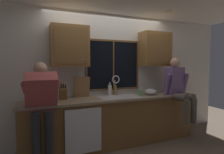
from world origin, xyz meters
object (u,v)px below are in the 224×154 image
person_standing (42,104)px  soap_dispenser (140,93)px  cutting_board (82,87)px  bottle_green_glass (115,90)px  bottle_tall_clear (110,90)px  mixing_bowl (151,92)px  person_sitting_on_counter (178,86)px  knife_block (63,94)px

person_standing → soap_dispenser: 1.83m
cutting_board → bottle_green_glass: (0.68, -0.01, -0.09)m
bottle_green_glass → bottle_tall_clear: bottle_tall_clear is taller
mixing_bowl → person_sitting_on_counter: bearing=-24.3°
person_sitting_on_counter → mixing_bowl: size_ratio=4.90×
mixing_bowl → bottle_green_glass: (-0.68, 0.24, 0.05)m
knife_block → person_standing: bearing=-130.0°
knife_block → soap_dispenser: bearing=-8.9°
person_sitting_on_counter → soap_dispenser: (-0.78, 0.16, -0.12)m
cutting_board → mixing_bowl: 1.39m
mixing_bowl → soap_dispenser: size_ratio=1.45×
bottle_green_glass → mixing_bowl: bearing=-19.7°
knife_block → mixing_bowl: knife_block is taller
knife_block → mixing_bowl: size_ratio=1.25×
person_standing → cutting_board: person_standing is taller
person_standing → person_sitting_on_counter: (2.60, 0.06, 0.14)m
person_standing → person_sitting_on_counter: 2.60m
soap_dispenser → bottle_green_glass: bottle_green_glass is taller
mixing_bowl → bottle_green_glass: bottle_green_glass is taller
person_sitting_on_counter → knife_block: 2.26m
person_sitting_on_counter → knife_block: size_ratio=3.92×
person_sitting_on_counter → knife_block: bearing=170.2°
bottle_green_glass → bottle_tall_clear: (-0.13, -0.01, 0.01)m
bottle_green_glass → bottle_tall_clear: size_ratio=0.96×
cutting_board → bottle_tall_clear: 0.56m
person_standing → cutting_board: bearing=36.0°
bottle_tall_clear → knife_block: bearing=-175.5°
soap_dispenser → bottle_tall_clear: bearing=150.5°
soap_dispenser → mixing_bowl: bearing=13.5°
bottle_green_glass → knife_block: bearing=-175.4°
person_standing → soap_dispenser: bearing=6.7°
knife_block → cutting_board: (0.36, 0.09, 0.08)m
person_sitting_on_counter → mixing_bowl: 0.57m
knife_block → cutting_board: cutting_board is taller
mixing_bowl → cutting_board: bearing=169.5°
knife_block → bottle_tall_clear: (0.92, 0.07, 0.00)m
cutting_board → bottle_tall_clear: (0.55, -0.02, -0.08)m
mixing_bowl → knife_block: bearing=174.8°
knife_block → cutting_board: 0.39m
bottle_tall_clear → mixing_bowl: bearing=-15.9°
person_sitting_on_counter → cutting_board: (-1.87, 0.48, 0.01)m
person_sitting_on_counter → bottle_tall_clear: size_ratio=4.65×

